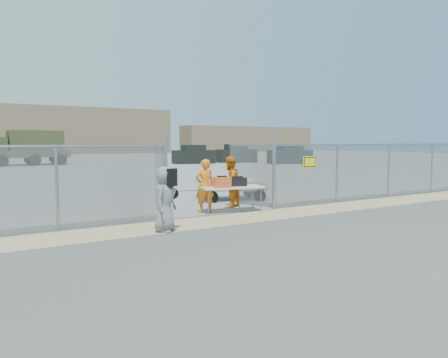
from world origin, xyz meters
TOP-DOWN VIEW (x-y plane):
  - ground at (0.00, 0.00)m, footprint 160.00×160.00m
  - tarmac_inside at (0.00, 42.00)m, footprint 160.00×80.00m
  - dirt_strip at (0.00, 1.00)m, footprint 44.00×1.60m
  - distant_hills at (5.00, 78.00)m, footprint 140.00×6.00m
  - chain_link_fence at (0.00, 2.00)m, footprint 40.00×0.20m
  - folding_table at (0.33, 2.07)m, footprint 2.12×1.22m
  - orange_bag at (-0.11, 1.95)m, footprint 0.59×0.46m
  - black_duffel at (0.54, 2.06)m, footprint 0.65×0.49m
  - security_worker_left at (-0.44, 2.45)m, footprint 0.69×0.51m
  - security_worker_right at (0.84, 2.96)m, footprint 1.06×0.96m
  - visitor at (-2.73, 0.43)m, footprint 0.96×0.93m
  - utility_trailer at (2.03, 4.69)m, footprint 3.78×2.75m
  - military_truck at (-0.59, 37.07)m, footprint 7.20×2.82m
  - parked_vehicle_near at (14.46, 31.06)m, footprint 4.57×2.73m
  - parked_vehicle_mid at (19.80, 31.03)m, footprint 4.81×3.30m
  - parked_vehicle_far at (22.84, 25.45)m, footprint 4.77×3.24m

SIDE VIEW (x-z plane):
  - ground at x=0.00m, z-range 0.00..0.00m
  - tarmac_inside at x=0.00m, z-range 0.00..0.01m
  - dirt_strip at x=0.00m, z-range 0.00..0.01m
  - utility_trailer at x=2.03m, z-range 0.00..0.82m
  - folding_table at x=0.33m, z-range 0.00..0.84m
  - visitor at x=-2.73m, z-range 0.00..1.66m
  - security_worker_left at x=-0.44m, z-range 0.00..1.72m
  - security_worker_right at x=0.84m, z-range 0.00..1.77m
  - parked_vehicle_near at x=14.46m, z-range 0.00..1.93m
  - black_duffel at x=0.54m, z-range 0.84..1.12m
  - parked_vehicle_far at x=22.84m, z-range 0.00..1.98m
  - parked_vehicle_mid at x=19.80m, z-range 0.00..1.99m
  - orange_bag at x=-0.11m, z-range 0.84..1.17m
  - chain_link_fence at x=0.00m, z-range 0.00..2.20m
  - military_truck at x=-0.59m, z-range 0.00..3.40m
  - distant_hills at x=5.00m, z-range 0.00..9.00m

